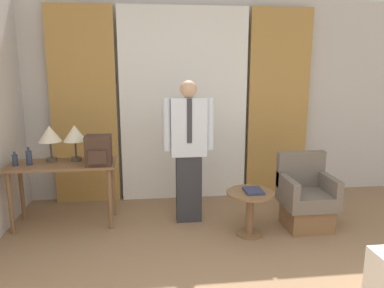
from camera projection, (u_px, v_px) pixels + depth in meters
wall_back at (183, 101)px, 5.15m from camera, size 10.00×0.06×2.70m
curtain_sheer_center at (184, 106)px, 5.04m from camera, size 1.71×0.06×2.58m
curtain_drape_left at (84, 107)px, 4.88m from camera, size 0.85×0.06×2.58m
curtain_drape_right at (278, 105)px, 5.20m from camera, size 0.85×0.06×2.58m
desk at (63, 173)px, 4.28m from camera, size 1.19×0.51×0.74m
table_lamp_left at (50, 135)px, 4.28m from camera, size 0.26×0.26×0.42m
table_lamp_right at (75, 134)px, 4.31m from camera, size 0.26×0.26×0.42m
bottle_near_edge at (15, 160)px, 4.14m from camera, size 0.06×0.06×0.16m
bottle_by_lamp at (29, 157)px, 4.17m from camera, size 0.06×0.06×0.21m
backpack at (98, 150)px, 4.17m from camera, size 0.28×0.26×0.33m
person at (189, 146)px, 4.32m from camera, size 0.59×0.20×1.67m
armchair at (306, 199)px, 4.28m from camera, size 0.56×0.55×0.84m
side_table at (250, 206)px, 4.06m from camera, size 0.52×0.52×0.49m
book at (253, 191)px, 4.02m from camera, size 0.19×0.23×0.03m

